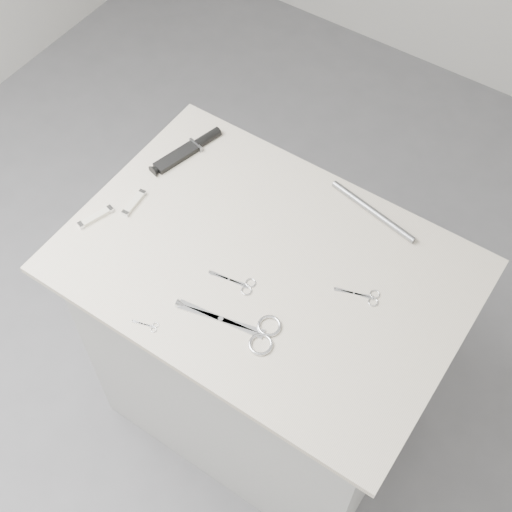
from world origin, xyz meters
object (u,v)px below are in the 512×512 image
Objects in this scene: pocket_knife_b at (134,203)px; metal_rail at (373,211)px; embroidery_scissors_b at (365,296)px; sheathed_knife at (191,148)px; plinth at (264,350)px; tiny_scissors at (149,326)px; embroidery_scissors_a at (240,284)px; large_shears at (249,329)px; pocket_knife_a at (96,217)px.

pocket_knife_b is 0.34× the size of metal_rail.
metal_rail is at bearing 96.44° from embroidery_scissors_b.
metal_rail is at bearing -64.14° from pocket_knife_b.
sheathed_knife is 0.82× the size of metal_rail.
plinth is 3.34× the size of metal_rail.
embroidery_scissors_b is 1.72× the size of tiny_scissors.
embroidery_scissors_a is 0.55× the size of sheathed_knife.
embroidery_scissors_a is (-0.09, 0.09, -0.00)m from large_shears.
metal_rail is (-0.11, 0.23, 0.01)m from embroidery_scissors_b.
metal_rail reaches higher than plinth.
large_shears is 2.77× the size of pocket_knife_b.
pocket_knife_a reaches higher than large_shears.
tiny_scissors is 0.36m from pocket_knife_a.
embroidery_scissors_b is at bearing 17.30° from embroidery_scissors_a.
metal_rail is at bearing 56.35° from embroidery_scissors_a.
sheathed_knife is (-0.39, 0.20, 0.48)m from plinth.
tiny_scissors is 0.70× the size of pocket_knife_b.
tiny_scissors is 0.65m from metal_rail.
embroidery_scissors_a is at bearing -103.29° from plinth.
embroidery_scissors_b is 0.65m from pocket_knife_b.
sheathed_knife is at bearing 128.95° from large_shears.
embroidery_scissors_b is 1.10× the size of pocket_knife_a.
sheathed_knife is at bearing 148.94° from embroidery_scissors_b.
sheathed_knife is at bearing 100.46° from tiny_scissors.
sheathed_knife is at bearing -7.22° from pocket_knife_b.
embroidery_scissors_a is at bearing -102.80° from pocket_knife_b.
pocket_knife_b is at bearing 151.67° from large_shears.
metal_rail reaches higher than large_shears.
sheathed_knife reaches higher than tiny_scissors.
tiny_scissors is at bearing -138.44° from sheathed_knife.
pocket_knife_b is 0.63m from metal_rail.
large_shears reaches higher than plinth.
pocket_knife_a is at bearing 145.02° from pocket_knife_b.
pocket_knife_b is at bearing -167.22° from sheathed_knife.
pocket_knife_b reaches higher than embroidery_scissors_a.
embroidery_scissors_b is 0.65m from sheathed_knife.
tiny_scissors is 0.56m from sheathed_knife.
large_shears is at bearing -55.75° from embroidery_scissors_a.
pocket_knife_b is (-0.26, 0.27, 0.00)m from tiny_scissors.
sheathed_knife is at bearing -170.63° from metal_rail.
large_shears reaches higher than tiny_scissors.
large_shears is at bearing -68.14° from plinth.
pocket_knife_a is 0.11m from pocket_knife_b.
pocket_knife_a is (-0.06, -0.33, -0.00)m from sheathed_knife.
plinth is at bearing -55.76° from pocket_knife_a.
pocket_knife_b reaches higher than embroidery_scissors_b.
plinth is 0.57m from tiny_scissors.
embroidery_scissors_a is 0.38m from pocket_knife_b.
tiny_scissors is at bearing -115.00° from metal_rail.
pocket_knife_b is at bearing 162.47° from embroidery_scissors_a.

